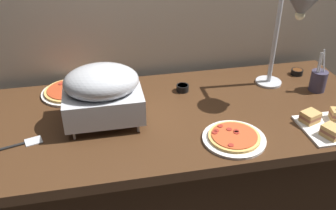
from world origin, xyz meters
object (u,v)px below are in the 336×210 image
(sauce_cup_near, at_px, (297,72))
(utensil_holder, at_px, (318,80))
(pizza_plate_front, at_px, (69,91))
(chafing_dish, at_px, (102,92))
(sandwich_platter, at_px, (334,123))
(heat_lamp, at_px, (295,17))
(pizza_plate_center, at_px, (234,138))
(sauce_cup_far, at_px, (183,88))
(serving_spatula, at_px, (24,144))

(sauce_cup_near, xyz_separation_m, utensil_holder, (0.01, -0.19, 0.04))
(pizza_plate_front, bearing_deg, chafing_dish, -60.73)
(chafing_dish, xyz_separation_m, sandwich_platter, (1.01, -0.25, -0.13))
(chafing_dish, height_order, heat_lamp, heat_lamp)
(pizza_plate_center, bearing_deg, chafing_dish, 154.27)
(chafing_dish, height_order, pizza_plate_front, chafing_dish)
(sauce_cup_far, bearing_deg, utensil_holder, -10.94)
(heat_lamp, xyz_separation_m, pizza_plate_center, (-0.37, -0.31, -0.41))
(chafing_dish, bearing_deg, pizza_plate_center, -25.73)
(pizza_plate_center, height_order, utensil_holder, utensil_holder)
(chafing_dish, relative_size, sandwich_platter, 1.04)
(sandwich_platter, bearing_deg, sauce_cup_far, 142.00)
(serving_spatula, bearing_deg, sauce_cup_far, 22.26)
(heat_lamp, height_order, utensil_holder, heat_lamp)
(chafing_dish, height_order, serving_spatula, chafing_dish)
(heat_lamp, xyz_separation_m, sauce_cup_near, (0.20, 0.22, -0.41))
(sauce_cup_near, height_order, sauce_cup_far, sauce_cup_far)
(sauce_cup_near, bearing_deg, serving_spatula, -165.71)
(pizza_plate_center, distance_m, sandwich_platter, 0.48)
(chafing_dish, distance_m, sandwich_platter, 1.05)
(sauce_cup_near, bearing_deg, pizza_plate_front, 178.44)
(heat_lamp, relative_size, sandwich_platter, 1.61)
(sauce_cup_far, bearing_deg, pizza_plate_front, 171.21)
(pizza_plate_front, relative_size, sandwich_platter, 0.85)
(sauce_cup_near, height_order, serving_spatula, sauce_cup_near)
(utensil_holder, bearing_deg, heat_lamp, -173.56)
(pizza_plate_center, relative_size, serving_spatula, 1.58)
(sauce_cup_near, bearing_deg, sauce_cup_far, -175.32)
(heat_lamp, height_order, sauce_cup_near, heat_lamp)
(heat_lamp, distance_m, utensil_holder, 0.42)
(heat_lamp, height_order, sauce_cup_far, heat_lamp)
(chafing_dish, distance_m, pizza_plate_front, 0.38)
(heat_lamp, bearing_deg, serving_spatula, -172.92)
(chafing_dish, bearing_deg, sauce_cup_near, 13.58)
(chafing_dish, distance_m, heat_lamp, 0.95)
(sandwich_platter, relative_size, sauce_cup_near, 5.06)
(heat_lamp, bearing_deg, chafing_dish, -176.73)
(sauce_cup_near, xyz_separation_m, serving_spatula, (-1.46, -0.37, -0.01))
(sandwich_platter, height_order, serving_spatula, sandwich_platter)
(pizza_plate_front, xyz_separation_m, sandwich_platter, (1.18, -0.56, 0.01))
(pizza_plate_front, distance_m, sandwich_platter, 1.31)
(serving_spatula, bearing_deg, pizza_plate_center, -9.82)
(pizza_plate_front, bearing_deg, sauce_cup_near, -1.56)
(chafing_dish, xyz_separation_m, pizza_plate_front, (-0.17, 0.30, -0.14))
(sandwich_platter, distance_m, serving_spatula, 1.37)
(sauce_cup_near, xyz_separation_m, sauce_cup_far, (-0.69, -0.06, 0.00))
(sauce_cup_far, xyz_separation_m, serving_spatula, (-0.77, -0.32, -0.02))
(pizza_plate_center, relative_size, sauce_cup_near, 4.13)
(serving_spatula, bearing_deg, chafing_dish, 16.51)
(sauce_cup_near, bearing_deg, heat_lamp, -133.38)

